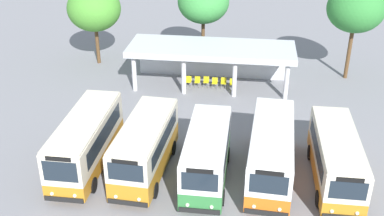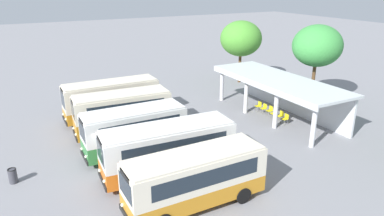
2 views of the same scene
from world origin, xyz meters
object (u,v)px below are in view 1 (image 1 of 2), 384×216
at_px(waiting_chair_second_from_end, 197,81).
at_px(waiting_chair_fourth_seat, 215,82).
at_px(city_bus_fourth_amber, 271,151).
at_px(city_bus_nearest_orange, 86,140).
at_px(waiting_chair_end_by_column, 189,80).
at_px(waiting_chair_middle_seat, 206,81).
at_px(waiting_chair_far_end_seat, 232,83).
at_px(city_bus_fifth_blue, 336,157).
at_px(city_bus_second_in_row, 145,146).
at_px(city_bus_middle_cream, 207,154).
at_px(waiting_chair_fifth_seat, 224,82).

xyz_separation_m(waiting_chair_second_from_end, waiting_chair_fourth_seat, (1.42, -0.03, 0.00)).
xyz_separation_m(city_bus_fourth_amber, waiting_chair_fourth_seat, (-4.23, 11.82, -1.23)).
xyz_separation_m(city_bus_nearest_orange, city_bus_fourth_amber, (10.72, 0.39, -0.05)).
bearing_deg(waiting_chair_end_by_column, waiting_chair_middle_seat, 4.20).
bearing_deg(city_bus_nearest_orange, waiting_chair_far_end_seat, 56.99).
bearing_deg(city_bus_fourth_amber, city_bus_fifth_blue, -1.52).
distance_m(city_bus_fourth_amber, waiting_chair_end_by_column, 13.49).
bearing_deg(waiting_chair_end_by_column, city_bus_second_in_row, -93.62).
relative_size(city_bus_nearest_orange, waiting_chair_fourth_seat, 9.20).
bearing_deg(city_bus_middle_cream, waiting_chair_second_from_end, 99.28).
bearing_deg(waiting_chair_end_by_column, waiting_chair_far_end_seat, -0.65).
height_order(city_bus_middle_cream, waiting_chair_middle_seat, city_bus_middle_cream).
distance_m(waiting_chair_end_by_column, waiting_chair_middle_seat, 1.43).
distance_m(city_bus_nearest_orange, city_bus_middle_cream, 7.16).
relative_size(city_bus_fourth_amber, waiting_chair_end_by_column, 9.49).
bearing_deg(waiting_chair_end_by_column, waiting_chair_second_from_end, 1.59).
bearing_deg(waiting_chair_fifth_seat, city_bus_fifth_blue, -59.45).
xyz_separation_m(city_bus_nearest_orange, waiting_chair_fifth_seat, (7.20, 12.30, -1.28)).
distance_m(city_bus_second_in_row, waiting_chair_middle_seat, 12.76).
bearing_deg(city_bus_nearest_orange, city_bus_fifth_blue, 1.18).
bearing_deg(waiting_chair_end_by_column, city_bus_nearest_orange, -109.62).
relative_size(city_bus_fifth_blue, waiting_chair_fourth_seat, 8.76).
relative_size(city_bus_middle_cream, waiting_chair_middle_seat, 8.05).
distance_m(city_bus_nearest_orange, waiting_chair_fourth_seat, 13.89).
bearing_deg(waiting_chair_fourth_seat, city_bus_middle_cream, -87.05).
relative_size(city_bus_nearest_orange, city_bus_fourth_amber, 0.97).
xyz_separation_m(waiting_chair_end_by_column, waiting_chair_middle_seat, (1.42, 0.10, 0.00)).
relative_size(waiting_chair_end_by_column, waiting_chair_fifth_seat, 1.00).
height_order(waiting_chair_fourth_seat, waiting_chair_far_end_seat, same).
height_order(city_bus_nearest_orange, waiting_chair_second_from_end, city_bus_nearest_orange).
relative_size(waiting_chair_second_from_end, waiting_chair_far_end_seat, 1.00).
xyz_separation_m(waiting_chair_end_by_column, waiting_chair_far_end_seat, (3.56, -0.04, 0.00)).
bearing_deg(waiting_chair_fourth_seat, waiting_chair_fifth_seat, 7.07).
height_order(waiting_chair_middle_seat, waiting_chair_fourth_seat, same).
bearing_deg(waiting_chair_second_from_end, city_bus_nearest_orange, -112.49).
relative_size(city_bus_second_in_row, waiting_chair_fifth_seat, 8.51).
xyz_separation_m(city_bus_nearest_orange, waiting_chair_middle_seat, (5.78, 12.33, -1.28)).
bearing_deg(city_bus_fourth_amber, city_bus_second_in_row, -175.51).
bearing_deg(waiting_chair_middle_seat, waiting_chair_fifth_seat, -1.12).
bearing_deg(waiting_chair_second_from_end, city_bus_second_in_row, -96.87).
bearing_deg(city_bus_fifth_blue, city_bus_middle_cream, -173.90).
relative_size(city_bus_fourth_amber, waiting_chair_second_from_end, 9.49).
bearing_deg(city_bus_middle_cream, waiting_chair_middle_seat, 96.09).
bearing_deg(waiting_chair_end_by_column, city_bus_fourth_amber, -61.75).
distance_m(waiting_chair_end_by_column, waiting_chair_far_end_seat, 3.56).
height_order(city_bus_nearest_orange, city_bus_second_in_row, city_bus_second_in_row).
xyz_separation_m(city_bus_fourth_amber, waiting_chair_middle_seat, (-4.94, 11.94, -1.23)).
relative_size(city_bus_second_in_row, waiting_chair_second_from_end, 8.51).
xyz_separation_m(city_bus_second_in_row, city_bus_fourth_amber, (7.15, 0.56, -0.06)).
bearing_deg(city_bus_second_in_row, waiting_chair_fifth_seat, 73.77).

